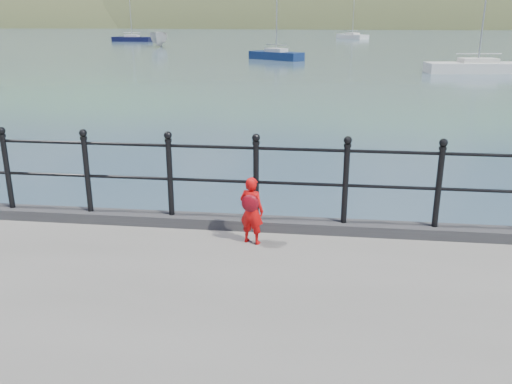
# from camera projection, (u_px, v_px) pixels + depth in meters

# --- Properties ---
(ground) EXTENTS (600.00, 600.00, 0.00)m
(ground) POSITION_uv_depth(u_px,v_px,m) (217.00, 285.00, 8.08)
(ground) COLOR #2D4251
(ground) RESTS_ON ground
(kerb) EXTENTS (60.00, 0.30, 0.15)m
(kerb) POSITION_uv_depth(u_px,v_px,m) (214.00, 221.00, 7.60)
(kerb) COLOR #28282B
(kerb) RESTS_ON quay
(railing) EXTENTS (18.11, 0.11, 1.20)m
(railing) POSITION_uv_depth(u_px,v_px,m) (212.00, 170.00, 7.37)
(railing) COLOR black
(railing) RESTS_ON kerb
(far_shore) EXTENTS (830.00, 200.00, 156.00)m
(far_shore) POSITION_uv_depth(u_px,v_px,m) (410.00, 79.00, 236.26)
(far_shore) COLOR #333A21
(far_shore) RESTS_ON ground
(child) EXTENTS (0.38, 0.34, 0.89)m
(child) POSITION_uv_depth(u_px,v_px,m) (252.00, 210.00, 6.93)
(child) COLOR red
(child) RESTS_ON quay
(launch_white) EXTENTS (2.63, 5.32, 1.97)m
(launch_white) POSITION_uv_depth(u_px,v_px,m) (159.00, 39.00, 67.71)
(launch_white) COLOR beige
(launch_white) RESTS_ON ground
(sailboat_left) EXTENTS (6.08, 2.37, 8.46)m
(sailboat_left) POSITION_uv_depth(u_px,v_px,m) (132.00, 39.00, 81.94)
(sailboat_left) COLOR black
(sailboat_left) RESTS_ON ground
(sailboat_port) EXTENTS (5.22, 4.28, 7.64)m
(sailboat_port) POSITION_uv_depth(u_px,v_px,m) (276.00, 56.00, 48.66)
(sailboat_port) COLOR navy
(sailboat_port) RESTS_ON ground
(sailboat_deep) EXTENTS (5.38, 6.44, 9.59)m
(sailboat_deep) POSITION_uv_depth(u_px,v_px,m) (352.00, 37.00, 92.06)
(sailboat_deep) COLOR silver
(sailboat_deep) RESTS_ON ground
(sailboat_near) EXTENTS (7.23, 2.91, 9.54)m
(sailboat_near) POSITION_uv_depth(u_px,v_px,m) (477.00, 68.00, 37.57)
(sailboat_near) COLOR silver
(sailboat_near) RESTS_ON ground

